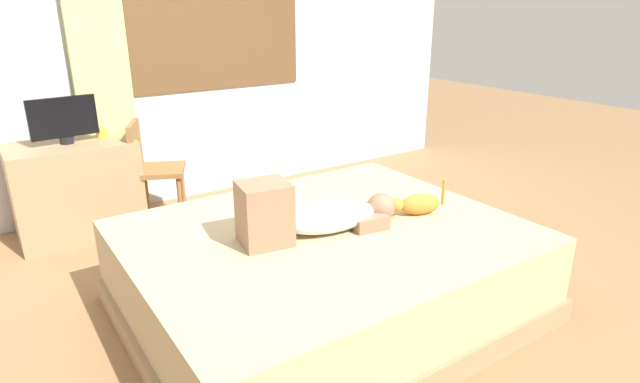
{
  "coord_description": "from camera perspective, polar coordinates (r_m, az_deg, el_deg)",
  "views": [
    {
      "loc": [
        -1.49,
        -2.3,
        1.74
      ],
      "look_at": [
        0.16,
        0.14,
        0.67
      ],
      "focal_mm": 29.35,
      "sensor_mm": 36.0,
      "label": 1
    }
  ],
  "objects": [
    {
      "name": "cup",
      "position": [
        4.47,
        -22.73,
        5.96
      ],
      "size": [
        0.08,
        0.08,
        0.08
      ],
      "primitive_type": "cylinder",
      "color": "gold",
      "rests_on": "desk"
    },
    {
      "name": "curtain_left",
      "position": [
        4.64,
        -22.74,
        11.99
      ],
      "size": [
        0.44,
        0.06,
        2.44
      ],
      "primitive_type": "cube",
      "color": "#ADCC75",
      "rests_on": "ground"
    },
    {
      "name": "back_wall_with_window",
      "position": [
        4.88,
        -16.67,
        15.76
      ],
      "size": [
        6.4,
        0.14,
        2.9
      ],
      "color": "silver",
      "rests_on": "ground"
    },
    {
      "name": "desk",
      "position": [
        4.49,
        -25.0,
        0.22
      ],
      "size": [
        0.9,
        0.56,
        0.74
      ],
      "color": "#997A56",
      "rests_on": "ground"
    },
    {
      "name": "ground_plane",
      "position": [
        3.25,
        -0.99,
        -12.46
      ],
      "size": [
        16.0,
        16.0,
        0.0
      ],
      "primitive_type": "plane",
      "color": "olive"
    },
    {
      "name": "tv_monitor",
      "position": [
        4.35,
        -26.19,
        7.05
      ],
      "size": [
        0.48,
        0.1,
        0.35
      ],
      "color": "black",
      "rests_on": "desk"
    },
    {
      "name": "cat",
      "position": [
        3.22,
        10.58,
        -1.35
      ],
      "size": [
        0.34,
        0.19,
        0.21
      ],
      "color": "#C67A2D",
      "rests_on": "bed"
    },
    {
      "name": "chair_by_desk",
      "position": [
        4.43,
        -18.03,
        2.78
      ],
      "size": [
        0.5,
        0.5,
        0.86
      ],
      "color": "brown",
      "rests_on": "ground"
    },
    {
      "name": "person_lying",
      "position": [
        2.89,
        -0.75,
        -2.54
      ],
      "size": [
        0.94,
        0.39,
        0.34
      ],
      "color": "silver",
      "rests_on": "bed"
    },
    {
      "name": "bed",
      "position": [
        3.1,
        0.54,
        -8.64
      ],
      "size": [
        2.21,
        1.81,
        0.52
      ],
      "color": "#997A56",
      "rests_on": "ground"
    }
  ]
}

